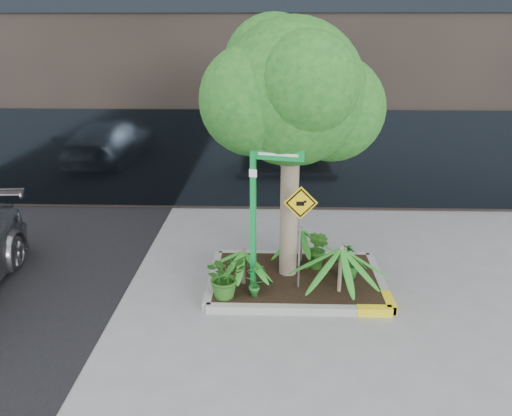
{
  "coord_description": "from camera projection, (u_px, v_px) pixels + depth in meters",
  "views": [
    {
      "loc": [
        -0.3,
        -8.3,
        4.63
      ],
      "look_at": [
        -0.57,
        0.2,
        1.57
      ],
      "focal_mm": 35.0,
      "sensor_mm": 36.0,
      "label": 1
    }
  ],
  "objects": [
    {
      "name": "palm_left",
      "position": [
        243.0,
        251.0,
        9.11
      ],
      "size": [
        0.8,
        0.8,
        0.88
      ],
      "color": "gray",
      "rests_on": "ground"
    },
    {
      "name": "shrub_c",
      "position": [
        255.0,
        279.0,
        8.79
      ],
      "size": [
        0.46,
        0.46,
        0.65
      ],
      "primitive_type": "imported",
      "rotation": [
        0.0,
        0.0,
        3.64
      ],
      "color": "#206723",
      "rests_on": "planter"
    },
    {
      "name": "tree",
      "position": [
        292.0,
        93.0,
        8.61
      ],
      "size": [
        3.28,
        2.91,
        4.93
      ],
      "color": "gray",
      "rests_on": "ground"
    },
    {
      "name": "shrub_a",
      "position": [
        225.0,
        276.0,
        8.75
      ],
      "size": [
        1.02,
        1.02,
        0.81
      ],
      "primitive_type": "imported",
      "rotation": [
        0.0,
        0.0,
        0.68
      ],
      "color": "#29601B",
      "rests_on": "planter"
    },
    {
      "name": "ground",
      "position": [
        286.0,
        291.0,
        9.37
      ],
      "size": [
        80.0,
        80.0,
        0.0
      ],
      "primitive_type": "plane",
      "color": "gray",
      "rests_on": "ground"
    },
    {
      "name": "shrub_d",
      "position": [
        318.0,
        249.0,
        9.77
      ],
      "size": [
        0.65,
        0.65,
        0.84
      ],
      "primitive_type": "imported",
      "rotation": [
        0.0,
        0.0,
        5.41
      ],
      "color": "#255819",
      "rests_on": "planter"
    },
    {
      "name": "palm_back",
      "position": [
        301.0,
        230.0,
        10.02
      ],
      "size": [
        0.82,
        0.82,
        0.91
      ],
      "color": "gray",
      "rests_on": "ground"
    },
    {
      "name": "shrub_b",
      "position": [
        349.0,
        261.0,
        9.42
      ],
      "size": [
        0.54,
        0.54,
        0.71
      ],
      "primitive_type": "imported",
      "rotation": [
        0.0,
        0.0,
        2.07
      ],
      "color": "#1D5A1B",
      "rests_on": "planter"
    },
    {
      "name": "cattle_sign",
      "position": [
        300.0,
        220.0,
        8.76
      ],
      "size": [
        0.6,
        0.07,
        1.94
      ],
      "rotation": [
        0.0,
        0.0,
        0.02
      ],
      "color": "slate",
      "rests_on": "ground"
    },
    {
      "name": "planter",
      "position": [
        298.0,
        279.0,
        9.58
      ],
      "size": [
        3.35,
        2.36,
        0.15
      ],
      "color": "#9E9E99",
      "rests_on": "ground"
    },
    {
      "name": "street_sign_post",
      "position": [
        257.0,
        198.0,
        8.49
      ],
      "size": [
        0.9,
        1.04,
        3.1
      ],
      "rotation": [
        0.0,
        0.0,
        -0.23
      ],
      "color": "#0EA03E",
      "rests_on": "ground"
    },
    {
      "name": "palm_front",
      "position": [
        342.0,
        248.0,
        8.78
      ],
      "size": [
        1.02,
        1.02,
        1.13
      ],
      "color": "gray",
      "rests_on": "ground"
    }
  ]
}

